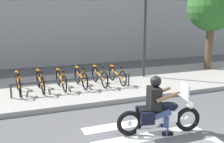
{
  "coord_description": "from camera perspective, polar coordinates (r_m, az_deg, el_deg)",
  "views": [
    {
      "loc": [
        -2.86,
        -4.12,
        2.76
      ],
      "look_at": [
        0.1,
        3.52,
        1.01
      ],
      "focal_mm": 41.29,
      "sensor_mm": 36.0,
      "label": 1
    }
  ],
  "objects": [
    {
      "name": "bicycle_3",
      "position": [
        9.79,
        -6.92,
        -1.34
      ],
      "size": [
        0.48,
        1.6,
        0.78
      ],
      "color": "black",
      "rests_on": "sidewalk"
    },
    {
      "name": "bicycle_2",
      "position": [
        9.65,
        -11.19,
        -1.79
      ],
      "size": [
        0.48,
        1.59,
        0.73
      ],
      "color": "black",
      "rests_on": "sidewalk"
    },
    {
      "name": "bicycle_0",
      "position": [
        9.52,
        -20.03,
        -2.45
      ],
      "size": [
        0.48,
        1.72,
        0.75
      ],
      "color": "black",
      "rests_on": "sidewalk"
    },
    {
      "name": "bicycle_5",
      "position": [
        10.25,
        1.15,
        -0.77
      ],
      "size": [
        0.48,
        1.61,
        0.72
      ],
      "color": "black",
      "rests_on": "sidewalk"
    },
    {
      "name": "crosswalk_stripe_4",
      "position": [
        6.96,
        4.95,
        -11.33
      ],
      "size": [
        2.8,
        0.4,
        0.01
      ],
      "primitive_type": "cube",
      "color": "white",
      "rests_on": "ground"
    },
    {
      "name": "rider",
      "position": [
        6.18,
        9.98,
        -6.45
      ],
      "size": [
        0.7,
        0.62,
        1.43
      ],
      "color": "black",
      "rests_on": "ground"
    },
    {
      "name": "crosswalk_stripe_3",
      "position": [
        6.32,
        8.23,
        -13.95
      ],
      "size": [
        2.8,
        0.4,
        0.01
      ],
      "primitive_type": "cube",
      "color": "white",
      "rests_on": "ground"
    },
    {
      "name": "sidewalk",
      "position": [
        10.29,
        -4.28,
        -3.1
      ],
      "size": [
        24.0,
        4.4,
        0.15
      ],
      "primitive_type": "cube",
      "color": "gray",
      "rests_on": "ground"
    },
    {
      "name": "bike_rack",
      "position": [
        9.17,
        -8.31,
        -1.89
      ],
      "size": [
        4.31,
        0.07,
        0.49
      ],
      "color": "#333338",
      "rests_on": "sidewalk"
    },
    {
      "name": "building_backdrop",
      "position": [
        15.51,
        -10.89,
        15.26
      ],
      "size": [
        24.0,
        1.2,
        7.36
      ],
      "primitive_type": "cube",
      "color": "#989898",
      "rests_on": "ground"
    },
    {
      "name": "motorcycle",
      "position": [
        6.33,
        10.55,
        -9.54
      ],
      "size": [
        2.06,
        0.8,
        1.21
      ],
      "color": "black",
      "rests_on": "ground"
    },
    {
      "name": "bicycle_4",
      "position": [
        10.0,
        -2.79,
        -1.01
      ],
      "size": [
        0.48,
        1.66,
        0.77
      ],
      "color": "black",
      "rests_on": "sidewalk"
    },
    {
      "name": "tree_near_rack",
      "position": [
        13.86,
        21.29,
        13.11
      ],
      "size": [
        2.41,
        2.41,
        4.45
      ],
      "color": "brown",
      "rests_on": "ground"
    },
    {
      "name": "street_lamp",
      "position": [
        11.27,
        7.34,
        11.58
      ],
      "size": [
        0.28,
        0.28,
        4.45
      ],
      "color": "#2D2D33",
      "rests_on": "ground"
    },
    {
      "name": "bicycle_1",
      "position": [
        9.55,
        -15.58,
        -2.07
      ],
      "size": [
        0.48,
        1.66,
        0.77
      ],
      "color": "black",
      "rests_on": "sidewalk"
    }
  ]
}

